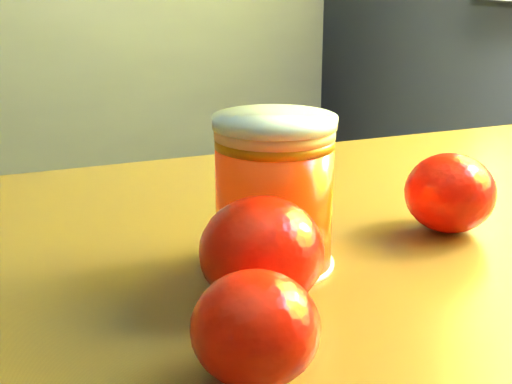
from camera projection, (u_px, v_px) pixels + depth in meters
juice_glass at (274, 194)px, 0.48m from camera, size 0.08×0.08×0.10m
orange_front at (262, 252)px, 0.43m from camera, size 0.09×0.09×0.07m
orange_back at (450, 193)px, 0.55m from camera, size 0.08×0.08×0.06m
orange_extra at (255, 328)px, 0.35m from camera, size 0.08×0.08×0.06m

